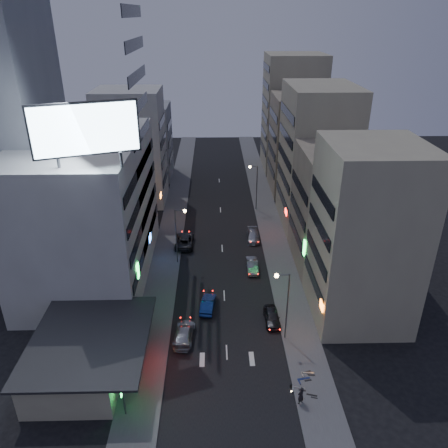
{
  "coord_description": "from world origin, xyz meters",
  "views": [
    {
      "loc": [
        -1.14,
        -30.54,
        31.41
      ],
      "look_at": [
        0.13,
        20.21,
        6.8
      ],
      "focal_mm": 35.0,
      "sensor_mm": 36.0,
      "label": 1
    }
  ],
  "objects_px": {
    "road_car_blue": "(208,304)",
    "scooter_silver_a": "(306,383)",
    "parked_car_right_mid": "(252,266)",
    "road_car_silver": "(184,333)",
    "scooter_black_a": "(318,391)",
    "scooter_blue": "(310,372)",
    "parked_car_right_far": "(253,236)",
    "person": "(301,395)",
    "parked_car_right_near": "(272,317)",
    "parked_car_left": "(185,240)",
    "scooter_silver_b": "(315,368)",
    "scooter_black_b": "(311,366)"
  },
  "relations": [
    {
      "from": "road_car_blue",
      "to": "person",
      "type": "xyz_separation_m",
      "value": [
        8.3,
        -14.1,
        0.34
      ]
    },
    {
      "from": "scooter_blue",
      "to": "scooter_silver_a",
      "type": "bearing_deg",
      "value": 143.24
    },
    {
      "from": "parked_car_right_near",
      "to": "scooter_blue",
      "type": "distance_m",
      "value": 8.86
    },
    {
      "from": "parked_car_right_far",
      "to": "scooter_black_a",
      "type": "xyz_separation_m",
      "value": [
        3.29,
        -30.54,
        -0.03
      ]
    },
    {
      "from": "scooter_black_a",
      "to": "scooter_silver_a",
      "type": "relative_size",
      "value": 0.92
    },
    {
      "from": "scooter_silver_a",
      "to": "scooter_blue",
      "type": "height_order",
      "value": "scooter_blue"
    },
    {
      "from": "scooter_silver_a",
      "to": "scooter_black_b",
      "type": "distance_m",
      "value": 2.36
    },
    {
      "from": "scooter_black_a",
      "to": "road_car_blue",
      "type": "bearing_deg",
      "value": 53.61
    },
    {
      "from": "road_car_blue",
      "to": "scooter_silver_a",
      "type": "xyz_separation_m",
      "value": [
        9.14,
        -12.36,
        -0.03
      ]
    },
    {
      "from": "road_car_blue",
      "to": "parked_car_right_far",
      "type": "bearing_deg",
      "value": -104.03
    },
    {
      "from": "parked_car_right_far",
      "to": "scooter_silver_b",
      "type": "relative_size",
      "value": 2.48
    },
    {
      "from": "parked_car_right_near",
      "to": "parked_car_left",
      "type": "height_order",
      "value": "parked_car_left"
    },
    {
      "from": "parked_car_right_near",
      "to": "parked_car_left",
      "type": "relative_size",
      "value": 0.71
    },
    {
      "from": "parked_car_right_near",
      "to": "scooter_silver_b",
      "type": "height_order",
      "value": "parked_car_right_near"
    },
    {
      "from": "parked_car_right_mid",
      "to": "parked_car_right_near",
      "type": "bearing_deg",
      "value": -83.26
    },
    {
      "from": "person",
      "to": "parked_car_right_mid",
      "type": "bearing_deg",
      "value": -118.89
    },
    {
      "from": "parked_car_right_mid",
      "to": "road_car_silver",
      "type": "relative_size",
      "value": 0.84
    },
    {
      "from": "parked_car_right_far",
      "to": "scooter_black_b",
      "type": "bearing_deg",
      "value": -82.33
    },
    {
      "from": "parked_car_right_mid",
      "to": "road_car_silver",
      "type": "bearing_deg",
      "value": -121.46
    },
    {
      "from": "parked_car_right_far",
      "to": "scooter_black_a",
      "type": "bearing_deg",
      "value": -82.98
    },
    {
      "from": "road_car_silver",
      "to": "scooter_silver_a",
      "type": "relative_size",
      "value": 2.76
    },
    {
      "from": "scooter_black_a",
      "to": "scooter_black_b",
      "type": "xyz_separation_m",
      "value": [
        -0.02,
        3.11,
        -0.01
      ]
    },
    {
      "from": "scooter_black_a",
      "to": "scooter_blue",
      "type": "distance_m",
      "value": 2.28
    },
    {
      "from": "scooter_black_a",
      "to": "scooter_silver_a",
      "type": "bearing_deg",
      "value": 61.26
    },
    {
      "from": "person",
      "to": "scooter_black_a",
      "type": "relative_size",
      "value": 1.12
    },
    {
      "from": "parked_car_right_far",
      "to": "road_car_blue",
      "type": "height_order",
      "value": "road_car_blue"
    },
    {
      "from": "parked_car_left",
      "to": "scooter_black_a",
      "type": "xyz_separation_m",
      "value": [
        13.69,
        -29.07,
        -0.17
      ]
    },
    {
      "from": "road_car_blue",
      "to": "scooter_black_a",
      "type": "relative_size",
      "value": 2.57
    },
    {
      "from": "parked_car_right_far",
      "to": "scooter_silver_b",
      "type": "xyz_separation_m",
      "value": [
        3.58,
        -27.71,
        0.02
      ]
    },
    {
      "from": "scooter_black_a",
      "to": "scooter_blue",
      "type": "xyz_separation_m",
      "value": [
        -0.28,
        2.26,
        0.07
      ]
    },
    {
      "from": "scooter_black_b",
      "to": "scooter_silver_b",
      "type": "bearing_deg",
      "value": -150.39
    },
    {
      "from": "parked_car_right_far",
      "to": "scooter_black_a",
      "type": "relative_size",
      "value": 2.73
    },
    {
      "from": "scooter_black_b",
      "to": "scooter_silver_b",
      "type": "height_order",
      "value": "scooter_silver_b"
    },
    {
      "from": "scooter_silver_a",
      "to": "road_car_silver",
      "type": "bearing_deg",
      "value": 70.48
    },
    {
      "from": "parked_car_right_mid",
      "to": "scooter_blue",
      "type": "relative_size",
      "value": 2.23
    },
    {
      "from": "parked_car_right_mid",
      "to": "road_car_silver",
      "type": "distance_m",
      "value": 16.06
    },
    {
      "from": "parked_car_left",
      "to": "scooter_silver_a",
      "type": "xyz_separation_m",
      "value": [
        12.77,
        -28.14,
        -0.12
      ]
    },
    {
      "from": "parked_car_right_near",
      "to": "road_car_silver",
      "type": "relative_size",
      "value": 0.82
    },
    {
      "from": "parked_car_right_mid",
      "to": "person",
      "type": "relative_size",
      "value": 2.26
    },
    {
      "from": "road_car_silver",
      "to": "scooter_blue",
      "type": "bearing_deg",
      "value": 159.92
    },
    {
      "from": "parked_car_right_far",
      "to": "parked_car_right_near",
      "type": "bearing_deg",
      "value": -87.88
    },
    {
      "from": "parked_car_right_far",
      "to": "scooter_black_b",
      "type": "height_order",
      "value": "parked_car_right_far"
    },
    {
      "from": "parked_car_right_far",
      "to": "scooter_silver_b",
      "type": "height_order",
      "value": "parked_car_right_far"
    },
    {
      "from": "parked_car_right_far",
      "to": "person",
      "type": "bearing_deg",
      "value": -86.32
    },
    {
      "from": "parked_car_right_mid",
      "to": "scooter_blue",
      "type": "bearing_deg",
      "value": -78.76
    },
    {
      "from": "parked_car_left",
      "to": "parked_car_right_far",
      "type": "xyz_separation_m",
      "value": [
        10.39,
        1.47,
        -0.14
      ]
    },
    {
      "from": "parked_car_left",
      "to": "parked_car_right_far",
      "type": "relative_size",
      "value": 1.27
    },
    {
      "from": "scooter_blue",
      "to": "parked_car_left",
      "type": "bearing_deg",
      "value": 15.31
    },
    {
      "from": "parked_car_right_near",
      "to": "scooter_silver_a",
      "type": "bearing_deg",
      "value": -79.99
    },
    {
      "from": "parked_car_right_mid",
      "to": "scooter_silver_a",
      "type": "relative_size",
      "value": 2.31
    }
  ]
}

